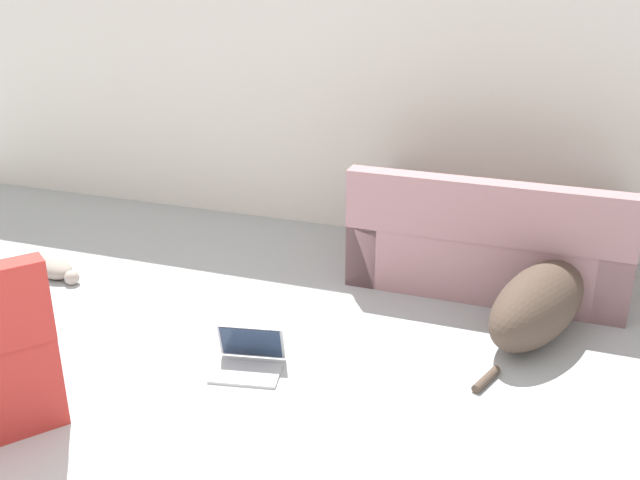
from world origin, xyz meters
The scene contains 6 objects.
wall_back centered at (0.00, 3.48, 1.39)m, with size 7.69×0.06×2.77m.
couch centered at (1.21, 2.82, 0.26)m, with size 1.73×0.89×0.79m.
dog centered at (1.60, 2.22, 0.20)m, with size 0.72×1.39×0.42m.
cat centered at (-1.53, 1.91, 0.06)m, with size 0.53×0.29×0.13m.
laptop_open centered at (0.17, 1.33, 0.07)m, with size 0.40×0.35×0.23m.
book_blue centered at (-1.35, 1.29, 0.01)m, with size 0.22×0.15×0.02m.
Camera 1 is at (1.58, -1.60, 2.06)m, focal length 40.00 mm.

